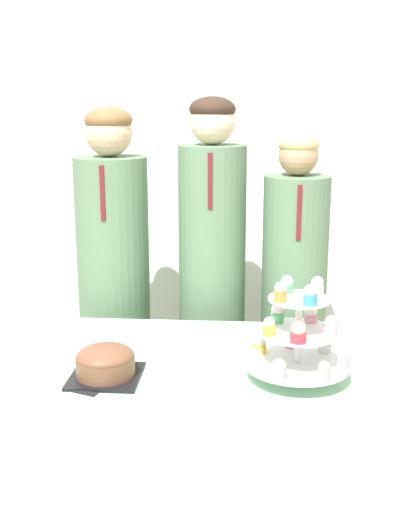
{
  "coord_description": "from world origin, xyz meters",
  "views": [
    {
      "loc": [
        0.22,
        -1.6,
        1.58
      ],
      "look_at": [
        0.07,
        0.43,
        1.08
      ],
      "focal_mm": 45.0,
      "sensor_mm": 36.0,
      "label": 1
    }
  ],
  "objects": [
    {
      "name": "wall_back",
      "position": [
        0.0,
        1.65,
        1.35
      ],
      "size": [
        9.0,
        0.06,
        2.7
      ],
      "color": "silver",
      "rests_on": "ground_plane"
    },
    {
      "name": "table",
      "position": [
        0.0,
        0.39,
        0.36
      ],
      "size": [
        1.24,
        0.78,
        0.73
      ],
      "color": "#A8DBB2",
      "rests_on": "ground_plane"
    },
    {
      "name": "round_cake",
      "position": [
        -0.23,
        0.23,
        0.78
      ],
      "size": [
        0.22,
        0.22,
        0.1
      ],
      "color": "black",
      "rests_on": "table"
    },
    {
      "name": "cake_knife",
      "position": [
        -0.21,
        0.1,
        0.73
      ],
      "size": [
        0.29,
        0.13,
        0.01
      ],
      "rotation": [
        0.0,
        0.0,
        -0.37
      ],
      "color": "silver",
      "rests_on": "table"
    },
    {
      "name": "cupcake_stand",
      "position": [
        0.37,
        0.26,
        0.87
      ],
      "size": [
        0.33,
        0.33,
        0.33
      ],
      "color": "silver",
      "rests_on": "table"
    },
    {
      "name": "student_0",
      "position": [
        -0.37,
        1.05,
        0.73
      ],
      "size": [
        0.31,
        0.31,
        1.54
      ],
      "color": "#567556",
      "rests_on": "ground_plane"
    },
    {
      "name": "student_1",
      "position": [
        0.06,
        1.05,
        0.76
      ],
      "size": [
        0.28,
        0.29,
        1.59
      ],
      "color": "#567556",
      "rests_on": "ground_plane"
    },
    {
      "name": "student_2",
      "position": [
        0.41,
        1.05,
        0.68
      ],
      "size": [
        0.28,
        0.28,
        1.44
      ],
      "color": "#567556",
      "rests_on": "ground_plane"
    }
  ]
}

